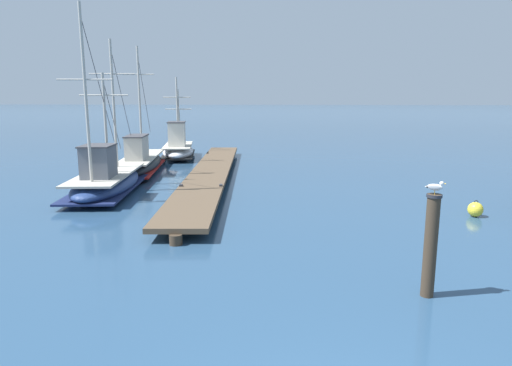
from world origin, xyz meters
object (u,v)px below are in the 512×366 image
fishing_boat_2 (178,148)px  mooring_buoy (475,209)px  fishing_boat_0 (141,161)px  fishing_boat_1 (106,179)px  perched_seagull (435,187)px  mooring_piling (431,244)px

fishing_boat_2 → mooring_buoy: 18.97m
fishing_boat_0 → fishing_boat_2: (0.69, 5.30, 0.10)m
fishing_boat_0 → fishing_boat_1: 5.53m
mooring_buoy → fishing_boat_1: bearing=169.8°
fishing_boat_2 → mooring_buoy: size_ratio=10.39×
fishing_boat_0 → perched_seagull: fishing_boat_0 is taller
mooring_piling → fishing_boat_2: bearing=117.1°
fishing_boat_2 → perched_seagull: fishing_boat_2 is taller
fishing_boat_2 → mooring_buoy: fishing_boat_2 is taller
fishing_boat_0 → mooring_piling: bearing=-53.2°
mooring_piling → mooring_buoy: bearing=61.7°
fishing_boat_0 → fishing_boat_1: bearing=-86.0°
fishing_boat_1 → perched_seagull: (10.38, -8.87, 1.66)m
mooring_piling → perched_seagull: size_ratio=5.65×
fishing_boat_2 → mooring_piling: bearing=-62.9°
fishing_boat_1 → mooring_piling: 13.67m
fishing_boat_0 → fishing_boat_1: (0.38, -5.52, 0.03)m
mooring_piling → fishing_boat_0: bearing=126.8°
fishing_boat_1 → fishing_boat_2: fishing_boat_1 is taller
fishing_boat_0 → perched_seagull: (10.76, -14.38, 1.69)m
mooring_piling → mooring_buoy: 7.30m
perched_seagull → mooring_buoy: (3.44, 6.38, -2.02)m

